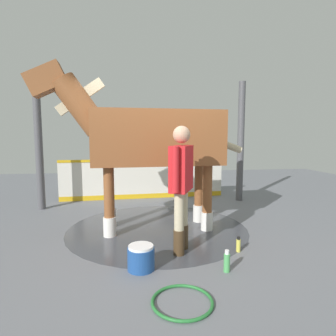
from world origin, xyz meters
The scene contains 11 objects.
ground_plane centered at (0.00, 0.00, -0.01)m, with size 16.00×16.00×0.02m, color slate.
wet_patch centered at (0.05, -0.22, 0.00)m, with size 3.06×3.06×0.00m, color #42444C.
barrier_wall centered at (0.15, -2.61, 0.46)m, with size 4.15×0.26×1.01m.
roof_post_near centered at (2.42, -1.86, 1.44)m, with size 0.16×0.16×2.88m, color #4C4C51.
roof_post_far centered at (-2.18, -2.05, 1.44)m, with size 0.16×0.16×2.88m, color #4C4C51.
horse centered at (0.18, -0.22, 1.53)m, with size 3.54×0.97×2.72m.
handler centered at (-0.17, 0.80, 1.00)m, with size 0.41×0.63×1.72m.
wash_bucket centered at (0.40, 1.25, 0.15)m, with size 0.32×0.32×0.30m.
bottle_shampoo centered at (-0.94, 0.92, 0.10)m, with size 0.06×0.06×0.21m.
bottle_spray centered at (-0.59, 1.45, 0.12)m, with size 0.07×0.07×0.26m.
hose_coil centered at (0.05, 1.99, 0.02)m, with size 0.60×0.60×0.03m, color #267233.
Camera 1 is at (0.54, 4.43, 1.58)m, focal length 29.83 mm.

